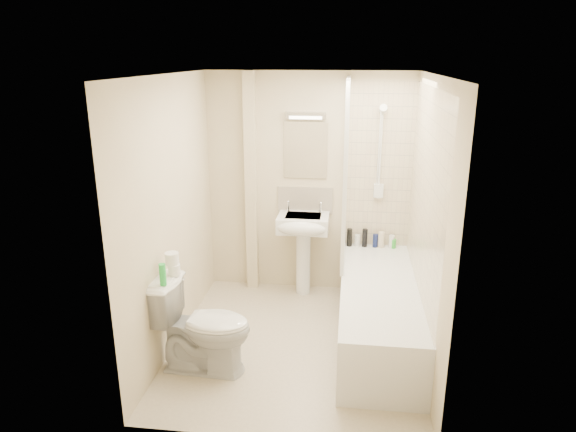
# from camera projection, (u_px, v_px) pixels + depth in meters

# --- Properties ---
(floor) EXTENTS (2.50, 2.50, 0.00)m
(floor) POSITION_uv_depth(u_px,v_px,m) (295.00, 344.00, 4.74)
(floor) COLOR beige
(floor) RESTS_ON ground
(wall_back) EXTENTS (2.20, 0.02, 2.40)m
(wall_back) POSITION_uv_depth(u_px,v_px,m) (308.00, 185.00, 5.56)
(wall_back) COLOR beige
(wall_back) RESTS_ON ground
(wall_left) EXTENTS (0.02, 2.50, 2.40)m
(wall_left) POSITION_uv_depth(u_px,v_px,m) (172.00, 215.00, 4.51)
(wall_left) COLOR beige
(wall_left) RESTS_ON ground
(wall_right) EXTENTS (0.02, 2.50, 2.40)m
(wall_right) POSITION_uv_depth(u_px,v_px,m) (428.00, 225.00, 4.25)
(wall_right) COLOR beige
(wall_right) RESTS_ON ground
(ceiling) EXTENTS (2.20, 2.50, 0.02)m
(ceiling) POSITION_uv_depth(u_px,v_px,m) (297.00, 75.00, 4.02)
(ceiling) COLOR white
(ceiling) RESTS_ON wall_back
(tile_back) EXTENTS (0.70, 0.01, 1.75)m
(tile_back) POSITION_uv_depth(u_px,v_px,m) (380.00, 167.00, 5.39)
(tile_back) COLOR beige
(tile_back) RESTS_ON wall_back
(tile_right) EXTENTS (0.01, 2.10, 1.75)m
(tile_right) POSITION_uv_depth(u_px,v_px,m) (425.00, 193.00, 4.37)
(tile_right) COLOR beige
(tile_right) RESTS_ON wall_right
(pipe_boxing) EXTENTS (0.12, 0.12, 2.40)m
(pipe_boxing) POSITION_uv_depth(u_px,v_px,m) (251.00, 185.00, 5.58)
(pipe_boxing) COLOR beige
(pipe_boxing) RESTS_ON ground
(splashback) EXTENTS (0.60, 0.02, 0.30)m
(splashback) POSITION_uv_depth(u_px,v_px,m) (305.00, 200.00, 5.61)
(splashback) COLOR beige
(splashback) RESTS_ON wall_back
(mirror) EXTENTS (0.46, 0.01, 0.60)m
(mirror) POSITION_uv_depth(u_px,v_px,m) (306.00, 150.00, 5.44)
(mirror) COLOR white
(mirror) RESTS_ON wall_back
(strip_light) EXTENTS (0.42, 0.07, 0.07)m
(strip_light) POSITION_uv_depth(u_px,v_px,m) (306.00, 115.00, 5.31)
(strip_light) COLOR silver
(strip_light) RESTS_ON wall_back
(bathtub) EXTENTS (0.70, 2.10, 0.55)m
(bathtub) POSITION_uv_depth(u_px,v_px,m) (378.00, 310.00, 4.75)
(bathtub) COLOR white
(bathtub) RESTS_ON ground
(shower_screen) EXTENTS (0.04, 0.92, 1.80)m
(shower_screen) POSITION_uv_depth(u_px,v_px,m) (346.00, 172.00, 5.01)
(shower_screen) COLOR white
(shower_screen) RESTS_ON bathtub
(shower_fixture) EXTENTS (0.10, 0.16, 0.99)m
(shower_fixture) POSITION_uv_depth(u_px,v_px,m) (380.00, 156.00, 5.32)
(shower_fixture) COLOR white
(shower_fixture) RESTS_ON wall_back
(pedestal_sink) EXTENTS (0.54, 0.49, 1.04)m
(pedestal_sink) POSITION_uv_depth(u_px,v_px,m) (303.00, 233.00, 5.48)
(pedestal_sink) COLOR white
(pedestal_sink) RESTS_ON ground
(bottle_black_a) EXTENTS (0.06, 0.06, 0.20)m
(bottle_black_a) POSITION_uv_depth(u_px,v_px,m) (349.00, 237.00, 5.59)
(bottle_black_a) COLOR black
(bottle_black_a) RESTS_ON bathtub
(bottle_white_a) EXTENTS (0.06, 0.06, 0.13)m
(bottle_white_a) POSITION_uv_depth(u_px,v_px,m) (357.00, 241.00, 5.59)
(bottle_white_a) COLOR silver
(bottle_white_a) RESTS_ON bathtub
(bottle_black_b) EXTENTS (0.06, 0.06, 0.20)m
(bottle_black_b) POSITION_uv_depth(u_px,v_px,m) (365.00, 238.00, 5.57)
(bottle_black_b) COLOR black
(bottle_black_b) RESTS_ON bathtub
(bottle_blue) EXTENTS (0.06, 0.06, 0.15)m
(bottle_blue) POSITION_uv_depth(u_px,v_px,m) (375.00, 241.00, 5.56)
(bottle_blue) COLOR #121C50
(bottle_blue) RESTS_ON bathtub
(bottle_cream) EXTENTS (0.07, 0.07, 0.17)m
(bottle_cream) POSITION_uv_depth(u_px,v_px,m) (381.00, 240.00, 5.55)
(bottle_cream) COLOR beige
(bottle_cream) RESTS_ON bathtub
(bottle_white_b) EXTENTS (0.06, 0.06, 0.14)m
(bottle_white_b) POSITION_uv_depth(u_px,v_px,m) (392.00, 242.00, 5.54)
(bottle_white_b) COLOR silver
(bottle_white_b) RESTS_ON bathtub
(bottle_green) EXTENTS (0.06, 0.06, 0.10)m
(bottle_green) POSITION_uv_depth(u_px,v_px,m) (393.00, 243.00, 5.55)
(bottle_green) COLOR green
(bottle_green) RESTS_ON bathtub
(toilet) EXTENTS (0.54, 0.84, 0.81)m
(toilet) POSITION_uv_depth(u_px,v_px,m) (203.00, 326.00, 4.25)
(toilet) COLOR white
(toilet) RESTS_ON ground
(toilet_roll_lower) EXTENTS (0.10, 0.10, 0.09)m
(toilet_roll_lower) POSITION_uv_depth(u_px,v_px,m) (174.00, 270.00, 4.22)
(toilet_roll_lower) COLOR white
(toilet_roll_lower) RESTS_ON toilet
(toilet_roll_upper) EXTENTS (0.11, 0.11, 0.10)m
(toilet_roll_upper) POSITION_uv_depth(u_px,v_px,m) (172.00, 259.00, 4.20)
(toilet_roll_upper) COLOR white
(toilet_roll_upper) RESTS_ON toilet_roll_lower
(green_bottle) EXTENTS (0.05, 0.05, 0.18)m
(green_bottle) POSITION_uv_depth(u_px,v_px,m) (163.00, 275.00, 4.02)
(green_bottle) COLOR green
(green_bottle) RESTS_ON toilet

